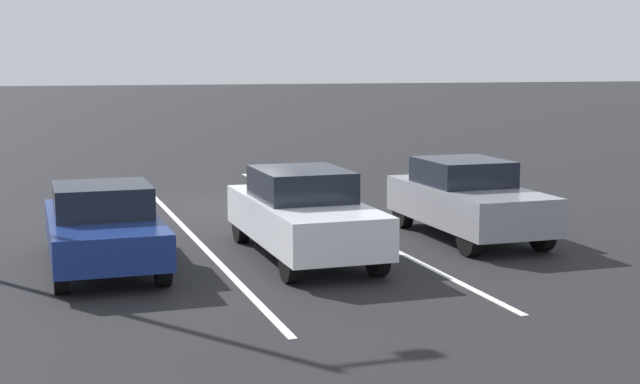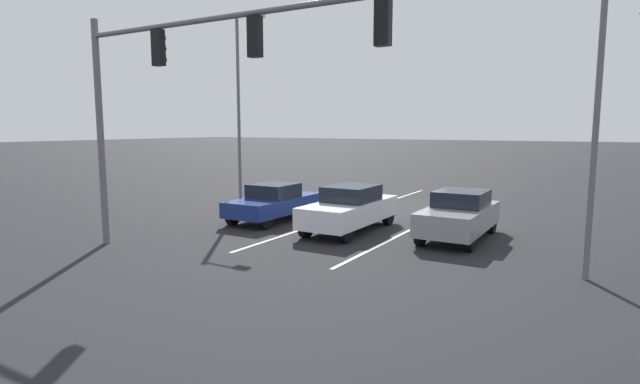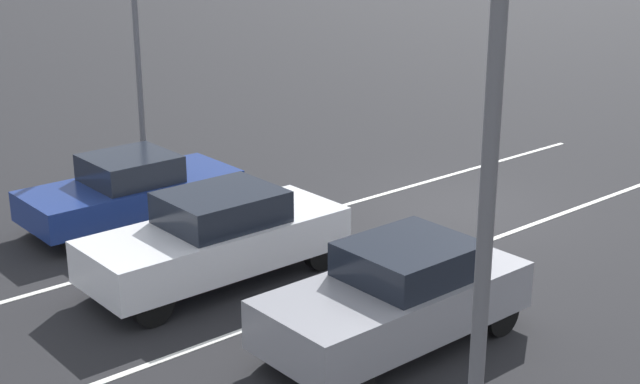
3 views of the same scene
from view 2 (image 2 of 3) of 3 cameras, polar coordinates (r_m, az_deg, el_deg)
name	(u,v)px [view 2 (image 2 of 3)]	position (r m, az deg, el deg)	size (l,w,h in m)	color
ground_plane	(413,207)	(22.68, 10.56, -1.74)	(240.00, 240.00, 0.00)	black
lane_stripe_left_divider	(433,218)	(20.09, 12.81, -2.96)	(0.12, 16.44, 0.01)	silver
lane_stripe_center_divider	(358,211)	(21.30, 4.34, -2.22)	(0.12, 16.44, 0.01)	silver
car_navy_rightlane_front	(274,202)	(19.22, -5.29, -1.14)	(1.76, 4.21, 1.42)	navy
car_gray_leftlane_front	(459,215)	(16.58, 15.60, -2.51)	(1.74, 4.09, 1.54)	gray
car_white_midlane_front	(350,208)	(17.22, 3.45, -1.85)	(1.72, 4.51, 1.56)	silver
traffic_signal_gantry	(190,70)	(13.68, -14.60, 13.29)	(11.47, 0.37, 6.70)	slate
street_lamp_right_shoulder	(241,99)	(22.86, -9.03, 10.49)	(1.54, 0.24, 8.52)	slate
street_lamp_left_shoulder	(590,79)	(13.05, 28.43, 11.34)	(1.86, 0.24, 8.09)	slate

